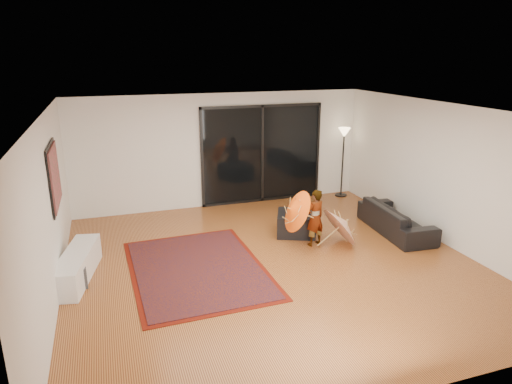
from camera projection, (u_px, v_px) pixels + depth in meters
name	position (u px, v px, depth m)	size (l,w,h in m)	color
floor	(273.00, 264.00, 8.09)	(7.00, 7.00, 0.00)	#AF6730
ceiling	(275.00, 111.00, 7.30)	(7.00, 7.00, 0.00)	white
wall_back	(222.00, 150.00, 10.86)	(7.00, 7.00, 0.00)	silver
wall_front	(398.00, 289.00, 4.52)	(7.00, 7.00, 0.00)	silver
wall_left	(49.00, 213.00, 6.63)	(7.00, 7.00, 0.00)	silver
wall_right	(444.00, 174.00, 8.75)	(7.00, 7.00, 0.00)	silver
sliding_door	(262.00, 154.00, 11.18)	(3.06, 0.07, 2.40)	black
painting	(54.00, 176.00, 7.46)	(0.04, 1.28, 1.08)	black
media_console	(77.00, 266.00, 7.50)	(0.41, 1.65, 0.46)	white
speaker	(77.00, 277.00, 7.25)	(0.29, 0.29, 0.34)	#424244
persian_rug	(197.00, 268.00, 7.89)	(2.31, 3.17, 0.02)	#561007
sofa	(396.00, 219.00, 9.44)	(1.98, 0.77, 0.58)	black
ottoman	(296.00, 223.00, 9.39)	(0.77, 0.77, 0.44)	black
floor_lamp	(344.00, 143.00, 11.52)	(0.31, 0.31, 1.78)	black
child	(315.00, 218.00, 8.73)	(0.41, 0.27, 1.12)	#999999
parasol_orange	(290.00, 213.00, 8.47)	(0.51, 0.82, 0.86)	#F7560D
parasol_white	(347.00, 219.00, 8.79)	(0.68, 0.89, 0.96)	white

